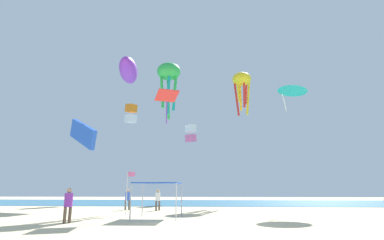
# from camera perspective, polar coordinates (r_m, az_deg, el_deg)

# --- Properties ---
(ground) EXTENTS (110.00, 110.00, 0.10)m
(ground) POSITION_cam_1_polar(r_m,az_deg,el_deg) (17.39, 1.67, -18.66)
(ground) COLOR beige
(ocean_strip) EXTENTS (110.00, 19.25, 0.03)m
(ocean_strip) POSITION_cam_1_polar(r_m,az_deg,el_deg) (43.54, 3.14, -14.77)
(ocean_strip) COLOR teal
(ocean_strip) RESTS_ON ground
(canopy_tent) EXTENTS (2.82, 3.27, 2.24)m
(canopy_tent) POSITION_cam_1_polar(r_m,az_deg,el_deg) (20.98, -6.15, -11.55)
(canopy_tent) COLOR #B2B2B7
(canopy_tent) RESTS_ON ground
(person_near_tent) EXTENTS (0.45, 0.48, 1.90)m
(person_near_tent) POSITION_cam_1_polar(r_m,az_deg,el_deg) (19.20, -21.56, -13.75)
(person_near_tent) COLOR brown
(person_near_tent) RESTS_ON ground
(person_central) EXTENTS (0.43, 0.43, 1.79)m
(person_central) POSITION_cam_1_polar(r_m,az_deg,el_deg) (28.41, -6.22, -13.92)
(person_central) COLOR brown
(person_central) RESTS_ON ground
(person_rightmost) EXTENTS (0.48, 0.43, 1.81)m
(person_rightmost) POSITION_cam_1_polar(r_m,az_deg,el_deg) (29.54, -11.63, -13.67)
(person_rightmost) COLOR brown
(person_rightmost) RESTS_ON ground
(banner_flag) EXTENTS (0.61, 0.06, 3.11)m
(banner_flag) POSITION_cam_1_polar(r_m,az_deg,el_deg) (24.70, -11.56, -12.01)
(banner_flag) COLOR silver
(banner_flag) RESTS_ON ground
(kite_box_white) EXTENTS (1.68, 1.70, 2.57)m
(kite_box_white) POSITION_cam_1_polar(r_m,az_deg,el_deg) (44.42, -0.23, -2.42)
(kite_box_white) COLOR white
(kite_octopus_yellow) EXTENTS (3.62, 3.62, 6.04)m
(kite_octopus_yellow) POSITION_cam_1_polar(r_m,az_deg,el_deg) (43.89, 9.04, 6.96)
(kite_octopus_yellow) COLOR yellow
(kite_delta_teal) EXTENTS (4.00, 3.99, 2.51)m
(kite_delta_teal) POSITION_cam_1_polar(r_m,az_deg,el_deg) (32.68, 17.78, 5.44)
(kite_delta_teal) COLOR teal
(kite_inflatable_purple) EXTENTS (3.51, 7.63, 2.66)m
(kite_inflatable_purple) POSITION_cam_1_polar(r_m,az_deg,el_deg) (39.95, -11.48, 8.80)
(kite_inflatable_purple) COLOR purple
(kite_diamond_red) EXTENTS (2.28, 2.24, 2.67)m
(kite_diamond_red) POSITION_cam_1_polar(r_m,az_deg,el_deg) (26.28, -4.60, 4.16)
(kite_diamond_red) COLOR red
(kite_parafoil_blue) EXTENTS (4.88, 5.11, 4.02)m
(kite_parafoil_blue) POSITION_cam_1_polar(r_m,az_deg,el_deg) (34.58, -19.27, -2.40)
(kite_parafoil_blue) COLOR blue
(kite_box_orange) EXTENTS (1.91, 1.89, 2.87)m
(kite_box_orange) POSITION_cam_1_polar(r_m,az_deg,el_deg) (47.82, -11.04, 1.18)
(kite_box_orange) COLOR orange
(kite_octopus_green) EXTENTS (3.17, 3.17, 5.76)m
(kite_octopus_green) POSITION_cam_1_polar(r_m,az_deg,el_deg) (32.92, -4.25, 8.28)
(kite_octopus_green) COLOR green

